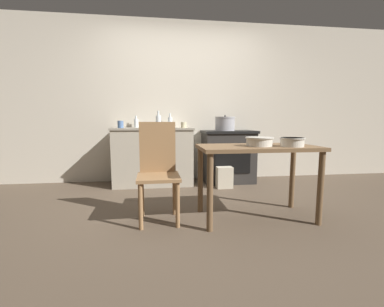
{
  "coord_description": "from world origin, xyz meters",
  "views": [
    {
      "loc": [
        -0.43,
        -2.66,
        0.96
      ],
      "look_at": [
        0.0,
        0.49,
        0.56
      ],
      "focal_mm": 24.0,
      "sensor_mm": 36.0,
      "label": 1
    }
  ],
  "objects_px": {
    "cup_center": "(121,124)",
    "cup_center_right": "(146,125)",
    "stove": "(228,156)",
    "mixing_bowl_small": "(292,141)",
    "work_table": "(257,157)",
    "stock_pot": "(225,124)",
    "mixing_bowl_large": "(259,141)",
    "cup_center_left": "(184,125)",
    "chair": "(158,169)",
    "bottle_mid_left": "(158,121)",
    "flour_sack": "(224,177)",
    "bottle_far_left": "(136,123)",
    "bottle_left": "(170,122)"
  },
  "relations": [
    {
      "from": "flour_sack",
      "to": "bottle_mid_left",
      "type": "xyz_separation_m",
      "value": [
        -0.94,
        0.49,
        0.81
      ]
    },
    {
      "from": "stove",
      "to": "mixing_bowl_small",
      "type": "distance_m",
      "value": 1.74
    },
    {
      "from": "flour_sack",
      "to": "cup_center_right",
      "type": "height_order",
      "value": "cup_center_right"
    },
    {
      "from": "work_table",
      "to": "cup_center_left",
      "type": "xyz_separation_m",
      "value": [
        -0.58,
        1.41,
        0.3
      ]
    },
    {
      "from": "work_table",
      "to": "mixing_bowl_large",
      "type": "xyz_separation_m",
      "value": [
        -0.0,
        -0.04,
        0.16
      ]
    },
    {
      "from": "cup_center_right",
      "to": "cup_center",
      "type": "bearing_deg",
      "value": 168.49
    },
    {
      "from": "flour_sack",
      "to": "bottle_far_left",
      "type": "bearing_deg",
      "value": 156.38
    },
    {
      "from": "stock_pot",
      "to": "bottle_far_left",
      "type": "bearing_deg",
      "value": 170.01
    },
    {
      "from": "chair",
      "to": "mixing_bowl_large",
      "type": "relative_size",
      "value": 3.63
    },
    {
      "from": "stove",
      "to": "cup_center_left",
      "type": "xyz_separation_m",
      "value": [
        -0.73,
        -0.16,
        0.5
      ]
    },
    {
      "from": "stove",
      "to": "stock_pot",
      "type": "xyz_separation_m",
      "value": [
        -0.08,
        -0.07,
        0.52
      ]
    },
    {
      "from": "stock_pot",
      "to": "flour_sack",
      "type": "bearing_deg",
      "value": -104.19
    },
    {
      "from": "cup_center",
      "to": "bottle_far_left",
      "type": "bearing_deg",
      "value": 58.21
    },
    {
      "from": "mixing_bowl_small",
      "to": "cup_center",
      "type": "bearing_deg",
      "value": 138.84
    },
    {
      "from": "stock_pot",
      "to": "cup_center_left",
      "type": "distance_m",
      "value": 0.66
    },
    {
      "from": "work_table",
      "to": "flour_sack",
      "type": "bearing_deg",
      "value": 90.37
    },
    {
      "from": "mixing_bowl_large",
      "to": "bottle_mid_left",
      "type": "xyz_separation_m",
      "value": [
        -0.94,
        1.72,
        0.19
      ]
    },
    {
      "from": "stove",
      "to": "chair",
      "type": "relative_size",
      "value": 0.85
    },
    {
      "from": "work_table",
      "to": "mixing_bowl_small",
      "type": "relative_size",
      "value": 4.91
    },
    {
      "from": "chair",
      "to": "cup_center_right",
      "type": "height_order",
      "value": "chair"
    },
    {
      "from": "bottle_left",
      "to": "cup_center_right",
      "type": "relative_size",
      "value": 2.69
    },
    {
      "from": "work_table",
      "to": "bottle_mid_left",
      "type": "xyz_separation_m",
      "value": [
        -0.94,
        1.68,
        0.35
      ]
    },
    {
      "from": "cup_center_right",
      "to": "work_table",
      "type": "bearing_deg",
      "value": -50.32
    },
    {
      "from": "bottle_mid_left",
      "to": "cup_center",
      "type": "bearing_deg",
      "value": -155.25
    },
    {
      "from": "stove",
      "to": "mixing_bowl_small",
      "type": "relative_size",
      "value": 3.54
    },
    {
      "from": "mixing_bowl_large",
      "to": "cup_center_right",
      "type": "bearing_deg",
      "value": 128.77
    },
    {
      "from": "flour_sack",
      "to": "bottle_far_left",
      "type": "distance_m",
      "value": 1.6
    },
    {
      "from": "flour_sack",
      "to": "chair",
      "type": "bearing_deg",
      "value": -131.66
    },
    {
      "from": "stock_pot",
      "to": "mixing_bowl_small",
      "type": "height_order",
      "value": "stock_pot"
    },
    {
      "from": "chair",
      "to": "mixing_bowl_small",
      "type": "bearing_deg",
      "value": -11.71
    },
    {
      "from": "bottle_left",
      "to": "cup_center",
      "type": "relative_size",
      "value": 2.11
    },
    {
      "from": "mixing_bowl_large",
      "to": "work_table",
      "type": "bearing_deg",
      "value": 89.13
    },
    {
      "from": "stove",
      "to": "chair",
      "type": "bearing_deg",
      "value": -127.31
    },
    {
      "from": "mixing_bowl_large",
      "to": "cup_center",
      "type": "xyz_separation_m",
      "value": [
        -1.49,
        1.47,
        0.14
      ]
    },
    {
      "from": "stove",
      "to": "bottle_mid_left",
      "type": "relative_size",
      "value": 3.15
    },
    {
      "from": "work_table",
      "to": "chair",
      "type": "distance_m",
      "value": 0.98
    },
    {
      "from": "work_table",
      "to": "stock_pot",
      "type": "height_order",
      "value": "stock_pot"
    },
    {
      "from": "bottle_far_left",
      "to": "mixing_bowl_small",
      "type": "bearing_deg",
      "value": -49.79
    },
    {
      "from": "mixing_bowl_small",
      "to": "bottle_left",
      "type": "distance_m",
      "value": 2.15
    },
    {
      "from": "bottle_far_left",
      "to": "cup_center_right",
      "type": "xyz_separation_m",
      "value": [
        0.17,
        -0.39,
        -0.03
      ]
    },
    {
      "from": "bottle_far_left",
      "to": "cup_center_right",
      "type": "height_order",
      "value": "bottle_far_left"
    },
    {
      "from": "cup_center",
      "to": "cup_center_right",
      "type": "bearing_deg",
      "value": -11.51
    },
    {
      "from": "bottle_far_left",
      "to": "stock_pot",
      "type": "bearing_deg",
      "value": -9.99
    },
    {
      "from": "mixing_bowl_large",
      "to": "cup_center_right",
      "type": "height_order",
      "value": "cup_center_right"
    },
    {
      "from": "work_table",
      "to": "cup_center_left",
      "type": "height_order",
      "value": "cup_center_left"
    },
    {
      "from": "chair",
      "to": "bottle_left",
      "type": "bearing_deg",
      "value": 81.78
    },
    {
      "from": "mixing_bowl_large",
      "to": "mixing_bowl_small",
      "type": "relative_size",
      "value": 1.14
    },
    {
      "from": "flour_sack",
      "to": "mixing_bowl_large",
      "type": "xyz_separation_m",
      "value": [
        0.01,
        -1.23,
        0.62
      ]
    },
    {
      "from": "stove",
      "to": "bottle_left",
      "type": "relative_size",
      "value": 3.7
    },
    {
      "from": "stove",
      "to": "cup_center_left",
      "type": "relative_size",
      "value": 9.79
    }
  ]
}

